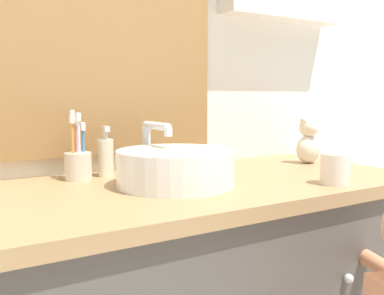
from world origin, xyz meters
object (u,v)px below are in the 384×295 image
(teddy_bear, at_px, (309,141))
(sink_basin, at_px, (175,166))
(soap_dispenser, at_px, (106,157))
(drinking_cup, at_px, (335,169))
(toothbrush_holder, at_px, (78,163))

(teddy_bear, bearing_deg, sink_basin, -171.08)
(sink_basin, distance_m, soap_dispenser, 0.24)
(soap_dispenser, distance_m, drinking_cup, 0.63)
(sink_basin, xyz_separation_m, drinking_cup, (0.36, -0.20, -0.01))
(teddy_bear, bearing_deg, drinking_cup, -125.32)
(teddy_bear, distance_m, drinking_cup, 0.36)
(drinking_cup, bearing_deg, toothbrush_holder, 143.98)
(teddy_bear, xyz_separation_m, drinking_cup, (-0.21, -0.29, -0.04))
(toothbrush_holder, height_order, drinking_cup, toothbrush_holder)
(sink_basin, distance_m, drinking_cup, 0.42)
(toothbrush_holder, xyz_separation_m, drinking_cup, (0.56, -0.40, -0.01))
(sink_basin, relative_size, drinking_cup, 4.38)
(sink_basin, relative_size, toothbrush_holder, 1.84)
(drinking_cup, bearing_deg, sink_basin, 150.49)
(sink_basin, distance_m, toothbrush_holder, 0.28)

